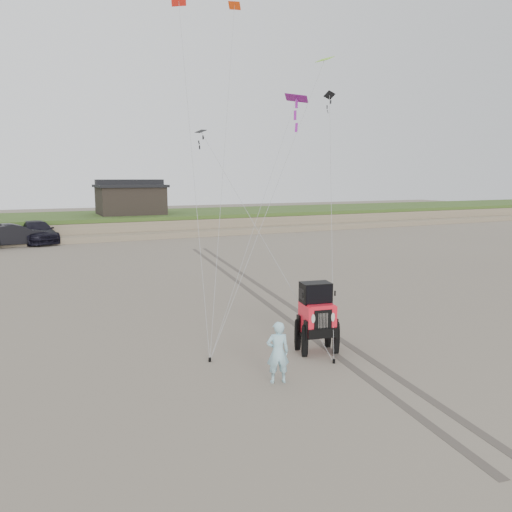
# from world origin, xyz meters

# --- Properties ---
(ground) EXTENTS (160.00, 160.00, 0.00)m
(ground) POSITION_xyz_m (0.00, 0.00, 0.00)
(ground) COLOR #6B6054
(ground) RESTS_ON ground
(dune_ridge) EXTENTS (160.00, 14.25, 1.73)m
(dune_ridge) POSITION_xyz_m (0.00, 37.50, 0.82)
(dune_ridge) COLOR #7A6B54
(dune_ridge) RESTS_ON ground
(cabin) EXTENTS (6.40, 5.40, 3.35)m
(cabin) POSITION_xyz_m (2.00, 37.00, 3.24)
(cabin) COLOR black
(cabin) RESTS_ON dune_ridge
(truck_b) EXTENTS (5.57, 2.80, 1.75)m
(truck_b) POSITION_xyz_m (-8.30, 30.17, 0.88)
(truck_b) COLOR black
(truck_b) RESTS_ON ground
(truck_c) EXTENTS (3.56, 6.41, 1.76)m
(truck_c) POSITION_xyz_m (-6.69, 31.79, 0.88)
(truck_c) COLOR black
(truck_c) RESTS_ON ground
(jeep) EXTENTS (2.75, 4.86, 1.71)m
(jeep) POSITION_xyz_m (0.05, 0.13, 0.85)
(jeep) COLOR #FF1E31
(jeep) RESTS_ON ground
(man) EXTENTS (0.68, 0.54, 1.63)m
(man) POSITION_xyz_m (-2.08, -1.36, 0.81)
(man) COLOR #89C1D5
(man) RESTS_ON ground
(kite_flock) EXTENTS (7.46, 8.32, 6.72)m
(kite_flock) POSITION_xyz_m (3.12, 9.09, 10.05)
(kite_flock) COLOR black
(kite_flock) RESTS_ON ground
(stake_main) EXTENTS (0.08, 0.08, 0.12)m
(stake_main) POSITION_xyz_m (-3.17, 0.76, 0.06)
(stake_main) COLOR black
(stake_main) RESTS_ON ground
(stake_aux) EXTENTS (0.08, 0.08, 0.12)m
(stake_aux) POSITION_xyz_m (0.00, -0.87, 0.06)
(stake_aux) COLOR black
(stake_aux) RESTS_ON ground
(tire_tracks) EXTENTS (5.22, 29.74, 0.01)m
(tire_tracks) POSITION_xyz_m (2.00, 8.00, 0.00)
(tire_tracks) COLOR #4C443D
(tire_tracks) RESTS_ON ground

